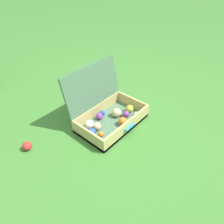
% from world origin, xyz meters
% --- Properties ---
extents(ground_plane, '(16.00, 16.00, 0.00)m').
position_xyz_m(ground_plane, '(0.00, 0.00, 0.00)').
color(ground_plane, '#3D7A2D').
extents(open_suitcase, '(0.59, 0.47, 0.48)m').
position_xyz_m(open_suitcase, '(0.04, 0.11, 0.11)').
color(open_suitcase, '#4C7051').
rests_on(open_suitcase, ground).
extents(stray_ball_on_grass, '(0.07, 0.07, 0.07)m').
position_xyz_m(stray_ball_on_grass, '(-0.60, 0.35, 0.04)').
color(stray_ball_on_grass, red).
rests_on(stray_ball_on_grass, ground).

